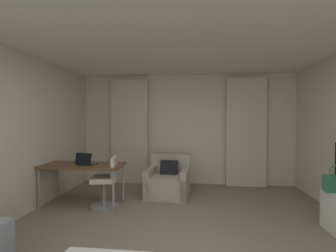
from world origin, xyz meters
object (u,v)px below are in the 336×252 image
(armchair, at_px, (168,182))
(laptop, at_px, (86,162))
(handbag_primary, at_px, (336,183))
(desk_chair, at_px, (107,185))
(desk, at_px, (83,168))

(armchair, distance_m, laptop, 1.66)
(handbag_primary, bearing_deg, desk_chair, 171.29)
(desk_chair, xyz_separation_m, handbag_primary, (3.43, -0.52, 0.27))
(armchair, bearing_deg, laptop, -150.42)
(armchair, height_order, laptop, laptop)
(desk, distance_m, desk_chair, 0.55)
(laptop, bearing_deg, armchair, 29.58)
(laptop, xyz_separation_m, handbag_primary, (3.81, -0.55, -0.11))
(desk_chair, distance_m, laptop, 0.54)
(desk_chair, xyz_separation_m, laptop, (-0.38, 0.03, 0.39))
(laptop, height_order, handbag_primary, laptop)
(desk, height_order, desk_chair, desk_chair)
(armchair, bearing_deg, handbag_primary, -28.70)
(armchair, xyz_separation_m, handbag_primary, (2.43, -1.33, 0.39))
(desk, bearing_deg, handbag_primary, -8.87)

